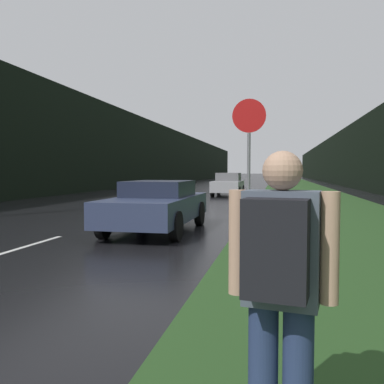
{
  "coord_description": "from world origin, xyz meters",
  "views": [
    {
      "loc": [
        5.32,
        -0.25,
        1.63
      ],
      "look_at": [
        2.31,
        14.04,
        0.88
      ],
      "focal_mm": 38.0,
      "sensor_mm": 36.0,
      "label": 1
    }
  ],
  "objects_px": {
    "hitchhiker_with_backpack": "(280,286)",
    "car_passing_near": "(157,205)",
    "stop_sign": "(249,157)",
    "car_passing_far": "(228,184)"
  },
  "relations": [
    {
      "from": "hitchhiker_with_backpack",
      "to": "car_passing_near",
      "type": "xyz_separation_m",
      "value": [
        -3.22,
        8.35,
        -0.28
      ]
    },
    {
      "from": "car_passing_far",
      "to": "hitchhiker_with_backpack",
      "type": "bearing_deg",
      "value": 97.46
    },
    {
      "from": "stop_sign",
      "to": "car_passing_near",
      "type": "bearing_deg",
      "value": 143.25
    },
    {
      "from": "stop_sign",
      "to": "car_passing_far",
      "type": "distance_m",
      "value": 18.45
    },
    {
      "from": "stop_sign",
      "to": "hitchhiker_with_backpack",
      "type": "bearing_deg",
      "value": -84.48
    },
    {
      "from": "stop_sign",
      "to": "car_passing_far",
      "type": "xyz_separation_m",
      "value": [
        -2.61,
        18.23,
        -1.17
      ]
    },
    {
      "from": "stop_sign",
      "to": "car_passing_near",
      "type": "relative_size",
      "value": 0.67
    },
    {
      "from": "hitchhiker_with_backpack",
      "to": "car_passing_far",
      "type": "xyz_separation_m",
      "value": [
        -3.22,
        24.63,
        -0.23
      ]
    },
    {
      "from": "car_passing_near",
      "to": "stop_sign",
      "type": "bearing_deg",
      "value": 143.25
    },
    {
      "from": "stop_sign",
      "to": "car_passing_near",
      "type": "distance_m",
      "value": 3.47
    }
  ]
}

